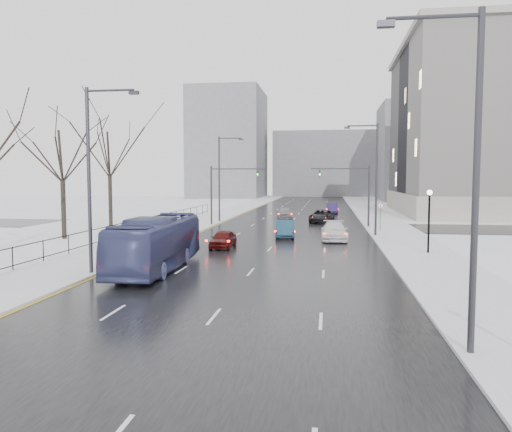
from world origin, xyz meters
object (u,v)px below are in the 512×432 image
at_px(tree_park_e, 111,228).
at_px(sedan_right_distant, 332,208).
at_px(streetlight_r_near, 468,165).
at_px(streetlight_l_near, 93,171).
at_px(no_uturn_sign, 380,208).
at_px(streetlight_r_mid, 374,174).
at_px(mast_signal_right, 358,189).
at_px(bus, 157,243).
at_px(sedan_center_near, 223,239).
at_px(sedan_right_near, 285,229).
at_px(sedan_right_far, 334,231).
at_px(streetlight_l_far, 221,175).
at_px(sedan_right_cross, 322,216).
at_px(tree_park_d, 64,240).
at_px(mast_signal_left, 221,188).
at_px(lamppost_r_mid, 429,212).
at_px(sedan_center_far, 285,213).

height_order(tree_park_e, sedan_right_distant, tree_park_e).
relative_size(streetlight_r_near, streetlight_l_near, 1.00).
bearing_deg(no_uturn_sign, streetlight_r_mid, -104.48).
xyz_separation_m(mast_signal_right, bus, (-12.72, -26.00, -2.56)).
xyz_separation_m(sedan_center_near, sedan_right_near, (4.00, 7.14, 0.09)).
bearing_deg(no_uturn_sign, sedan_right_far, -122.39).
bearing_deg(sedan_right_distant, streetlight_r_mid, -84.09).
bearing_deg(streetlight_l_far, sedan_right_cross, 6.55).
relative_size(streetlight_l_far, mast_signal_right, 1.54).
distance_m(tree_park_d, streetlight_l_far, 21.17).
height_order(streetlight_r_mid, sedan_center_near, streetlight_r_mid).
relative_size(mast_signal_left, sedan_right_far, 1.24).
distance_m(streetlight_l_near, mast_signal_left, 28.05).
relative_size(tree_park_d, streetlight_r_near, 1.25).
bearing_deg(sedan_center_near, tree_park_d, 168.95).
xyz_separation_m(bus, sedan_right_near, (5.89, 16.23, -0.75)).
height_order(tree_park_d, sedan_right_distant, tree_park_d).
bearing_deg(streetlight_r_near, sedan_right_cross, 96.15).
bearing_deg(sedan_right_far, sedan_right_cross, 93.32).
distance_m(lamppost_r_mid, sedan_right_far, 9.61).
bearing_deg(tree_park_e, sedan_center_far, 39.56).
height_order(streetlight_l_far, sedan_right_far, streetlight_l_far).
xyz_separation_m(streetlight_l_far, sedan_right_near, (8.67, -13.77, -4.82)).
distance_m(mast_signal_left, sedan_right_distant, 23.90).
bearing_deg(sedan_center_far, sedan_right_cross, -51.11).
relative_size(mast_signal_right, sedan_right_far, 1.24).
height_order(streetlight_l_far, sedan_right_near, streetlight_l_far).
height_order(lamppost_r_mid, sedan_right_near, lamppost_r_mid).
distance_m(sedan_right_near, sedan_right_cross, 15.41).
bearing_deg(mast_signal_left, streetlight_l_far, 101.87).
relative_size(streetlight_l_near, sedan_right_near, 2.18).
xyz_separation_m(streetlight_r_mid, bus, (-13.56, -18.00, -4.07)).
height_order(tree_park_e, mast_signal_left, tree_park_e).
bearing_deg(streetlight_r_mid, no_uturn_sign, 75.52).
relative_size(sedan_right_cross, sedan_center_far, 1.18).
distance_m(streetlight_l_near, sedan_right_cross, 35.65).
distance_m(tree_park_e, sedan_right_distant, 33.48).
bearing_deg(streetlight_l_far, sedan_center_far, 40.94).
distance_m(streetlight_r_mid, mast_signal_right, 8.18).
bearing_deg(tree_park_e, streetlight_l_far, 38.57).
distance_m(streetlight_l_far, sedan_right_distant, 21.40).
distance_m(tree_park_e, sedan_right_near, 19.59).
bearing_deg(mast_signal_left, sedan_right_far, -42.39).
distance_m(streetlight_r_mid, mast_signal_left, 17.50).
relative_size(tree_park_e, sedan_center_far, 2.97).
bearing_deg(tree_park_e, sedan_right_cross, 23.29).
height_order(tree_park_d, tree_park_e, tree_park_e).
bearing_deg(sedan_right_near, bus, -114.96).
distance_m(tree_park_d, sedan_right_far, 22.76).
bearing_deg(streetlight_r_near, sedan_center_far, 101.10).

